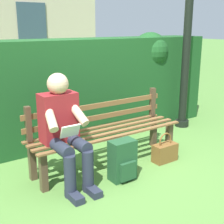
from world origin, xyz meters
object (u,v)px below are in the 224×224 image
at_px(backpack, 122,161).
at_px(park_bench, 105,131).
at_px(person_seated, 64,128).
at_px(handbag, 165,152).

bearing_deg(backpack, park_bench, -98.57).
height_order(person_seated, backpack, person_seated).
relative_size(park_bench, backpack, 4.25).
xyz_separation_m(backpack, handbag, (-0.71, -0.08, -0.10)).
distance_m(park_bench, handbag, 0.80).
relative_size(park_bench, person_seated, 1.64).
bearing_deg(handbag, backpack, 6.41).
distance_m(park_bench, person_seated, 0.65).
xyz_separation_m(park_bench, backpack, (0.07, 0.46, -0.19)).
relative_size(person_seated, backpack, 2.60).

